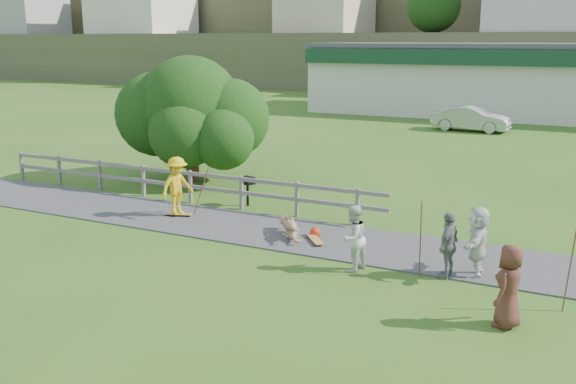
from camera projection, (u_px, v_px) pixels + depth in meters
name	position (u px, v px, depth m)	size (l,w,h in m)	color
ground	(243.00, 246.00, 17.16)	(260.00, 260.00, 0.00)	#2E5919
path	(270.00, 231.00, 18.46)	(34.00, 3.00, 0.04)	#343436
fence	(175.00, 180.00, 21.87)	(15.05, 0.10, 1.10)	slate
strip_mall	(543.00, 80.00, 45.21)	(32.50, 10.75, 5.10)	beige
skater_rider	(177.00, 189.00, 19.76)	(1.16, 0.67, 1.80)	gold
skater_fallen	(290.00, 227.00, 17.81)	(1.69, 0.40, 0.62)	#A6785C
spectator_a	(353.00, 238.00, 15.20)	(0.78, 0.61, 1.61)	silver
spectator_b	(448.00, 245.00, 14.73)	(0.92, 0.38, 1.58)	slate
spectator_c	(509.00, 286.00, 12.19)	(0.80, 0.52, 1.65)	#542B21
spectator_d	(477.00, 242.00, 14.77)	(1.57, 0.50, 1.69)	silver
car_silver	(471.00, 119.00, 38.39)	(1.57, 4.49, 1.48)	#B1B3B9
tree	(191.00, 135.00, 24.69)	(6.24, 6.24, 3.63)	black
bbq	(248.00, 191.00, 21.22)	(0.45, 0.34, 0.98)	black
longboard_rider	(178.00, 216.00, 19.95)	(0.89, 0.22, 0.10)	olive
longboard_fallen	(315.00, 241.00, 17.43)	(1.01, 0.25, 0.11)	olive
helmet	(315.00, 232.00, 17.89)	(0.30, 0.30, 0.30)	red
pole_rider	(201.00, 190.00, 19.85)	(0.03, 0.03, 1.72)	brown
pole_spec_left	(420.00, 239.00, 14.78)	(0.03, 0.03, 1.82)	brown
pole_spec_right	(570.00, 269.00, 12.84)	(0.03, 0.03, 1.82)	brown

